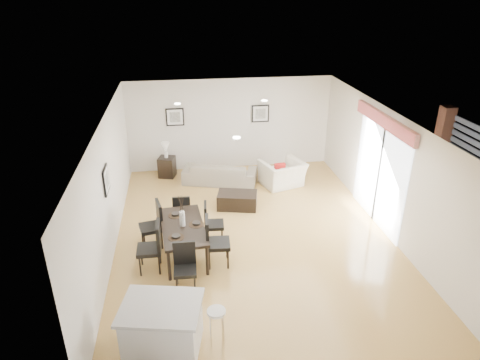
{
  "coord_description": "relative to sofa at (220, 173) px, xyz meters",
  "views": [
    {
      "loc": [
        -1.48,
        -8.08,
        5.14
      ],
      "look_at": [
        -0.23,
        0.4,
        1.19
      ],
      "focal_mm": 32.0,
      "sensor_mm": 36.0,
      "label": 1
    }
  ],
  "objects": [
    {
      "name": "ground",
      "position": [
        0.44,
        -2.88,
        -0.3
      ],
      "size": [
        8.0,
        8.0,
        0.0
      ],
      "primitive_type": "plane",
      "color": "tan",
      "rests_on": "ground"
    },
    {
      "name": "wall_back",
      "position": [
        0.44,
        1.12,
        1.05
      ],
      "size": [
        6.0,
        0.04,
        2.7
      ],
      "primitive_type": "cube",
      "color": "silver",
      "rests_on": "ground"
    },
    {
      "name": "wall_front",
      "position": [
        0.44,
        -6.88,
        1.05
      ],
      "size": [
        6.0,
        0.04,
        2.7
      ],
      "primitive_type": "cube",
      "color": "silver",
      "rests_on": "ground"
    },
    {
      "name": "wall_left",
      "position": [
        -2.56,
        -2.88,
        1.05
      ],
      "size": [
        0.04,
        8.0,
        2.7
      ],
      "primitive_type": "cube",
      "color": "silver",
      "rests_on": "ground"
    },
    {
      "name": "wall_right",
      "position": [
        3.44,
        -2.88,
        1.05
      ],
      "size": [
        0.04,
        8.0,
        2.7
      ],
      "primitive_type": "cube",
      "color": "silver",
      "rests_on": "ground"
    },
    {
      "name": "ceiling",
      "position": [
        0.44,
        -2.88,
        2.4
      ],
      "size": [
        6.0,
        8.0,
        0.02
      ],
      "primitive_type": "cube",
      "color": "white",
      "rests_on": "wall_back"
    },
    {
      "name": "sofa",
      "position": [
        0.0,
        0.0,
        0.0
      ],
      "size": [
        2.18,
        1.33,
        0.59
      ],
      "primitive_type": "imported",
      "rotation": [
        0.0,
        0.0,
        2.86
      ],
      "color": "gray",
      "rests_on": "ground"
    },
    {
      "name": "armchair",
      "position": [
        1.7,
        -0.43,
        0.06
      ],
      "size": [
        1.34,
        1.25,
        0.71
      ],
      "primitive_type": "imported",
      "rotation": [
        0.0,
        0.0,
        3.45
      ],
      "color": "#EFE6CE",
      "rests_on": "ground"
    },
    {
      "name": "courtyard_plant_b",
      "position": [
        6.26,
        -2.11,
        0.05
      ],
      "size": [
        0.5,
        0.5,
        0.69
      ],
      "primitive_type": "imported",
      "rotation": [
        0.0,
        0.0,
        0.36
      ],
      "color": "#3B5E28",
      "rests_on": "ground"
    },
    {
      "name": "dining_table",
      "position": [
        -1.1,
        -3.43,
        0.33
      ],
      "size": [
        0.97,
        1.74,
        0.7
      ],
      "rotation": [
        0.0,
        0.0,
        0.08
      ],
      "color": "black",
      "rests_on": "ground"
    },
    {
      "name": "dining_chair_wnear",
      "position": [
        -1.68,
        -3.85,
        0.28
      ],
      "size": [
        0.47,
        0.47,
        1.03
      ],
      "rotation": [
        0.0,
        0.0,
        -1.58
      ],
      "color": "black",
      "rests_on": "ground"
    },
    {
      "name": "dining_chair_wfar",
      "position": [
        -1.68,
        -2.99,
        0.27
      ],
      "size": [
        0.54,
        0.54,
        1.02
      ],
      "rotation": [
        0.0,
        0.0,
        -1.36
      ],
      "color": "black",
      "rests_on": "ground"
    },
    {
      "name": "dining_chair_enear",
      "position": [
        -0.52,
        -3.84,
        0.29
      ],
      "size": [
        0.5,
        0.5,
        1.04
      ],
      "rotation": [
        0.0,
        0.0,
        1.51
      ],
      "color": "black",
      "rests_on": "ground"
    },
    {
      "name": "dining_chair_efar",
      "position": [
        -0.51,
        -3.0,
        0.21
      ],
      "size": [
        0.44,
        0.44,
        0.92
      ],
      "rotation": [
        0.0,
        0.0,
        1.5
      ],
      "color": "black",
      "rests_on": "ground"
    },
    {
      "name": "dining_chair_head",
      "position": [
        -1.1,
        -4.46,
        0.21
      ],
      "size": [
        0.42,
        0.42,
        0.91
      ],
      "rotation": [
        0.0,
        0.0,
        -0.02
      ],
      "color": "black",
      "rests_on": "ground"
    },
    {
      "name": "dining_chair_foot",
      "position": [
        -1.1,
        -2.39,
        0.19
      ],
      "size": [
        0.41,
        0.41,
        0.87
      ],
      "rotation": [
        0.0,
        0.0,
        3.09
      ],
      "color": "black",
      "rests_on": "ground"
    },
    {
      "name": "vase",
      "position": [
        -1.1,
        -3.43,
        0.7
      ],
      "size": [
        0.73,
        1.19,
        0.67
      ],
      "color": "white",
      "rests_on": "dining_table"
    },
    {
      "name": "coffee_table",
      "position": [
        0.28,
        -1.53,
        -0.1
      ],
      "size": [
        1.08,
        0.79,
        0.39
      ],
      "primitive_type": "cube",
      "rotation": [
        0.0,
        0.0,
        -0.23
      ],
      "color": "black",
      "rests_on": "ground"
    },
    {
      "name": "side_table",
      "position": [
        -1.47,
        0.66,
        -0.0
      ],
      "size": [
        0.54,
        0.54,
        0.59
      ],
      "primitive_type": "cube",
      "rotation": [
        0.0,
        0.0,
        -0.27
      ],
      "color": "black",
      "rests_on": "ground"
    },
    {
      "name": "table_lamp",
      "position": [
        -1.47,
        0.66,
        0.58
      ],
      "size": [
        0.24,
        0.24,
        0.45
      ],
      "color": "white",
      "rests_on": "side_table"
    },
    {
      "name": "cushion",
      "position": [
        1.59,
        -0.54,
        0.26
      ],
      "size": [
        0.31,
        0.12,
        0.3
      ],
      "primitive_type": "cube",
      "rotation": [
        0.0,
        0.0,
        3.24
      ],
      "color": "#B11916",
      "rests_on": "armchair"
    },
    {
      "name": "kitchen_island",
      "position": [
        -1.48,
        -5.91,
        0.12
      ],
      "size": [
        1.35,
        1.14,
        0.83
      ],
      "rotation": [
        0.0,
        0.0,
        -0.21
      ],
      "color": "silver",
      "rests_on": "ground"
    },
    {
      "name": "bar_stool",
      "position": [
        -0.66,
        -5.91,
        0.25
      ],
      "size": [
        0.29,
        0.29,
        0.63
      ],
      "color": "white",
      "rests_on": "ground"
    },
    {
      "name": "framed_print_back_left",
      "position": [
        -1.16,
        1.09,
        1.35
      ],
      "size": [
        0.52,
        0.04,
        0.52
      ],
      "color": "black",
      "rests_on": "wall_back"
    },
    {
      "name": "framed_print_back_right",
      "position": [
        1.34,
        1.09,
        1.35
      ],
      "size": [
        0.52,
        0.04,
        0.52
      ],
      "color": "black",
      "rests_on": "wall_back"
    },
    {
      "name": "framed_print_left_wall",
      "position": [
        -2.53,
        -3.08,
        1.35
      ],
      "size": [
        0.04,
        0.52,
        0.52
      ],
      "rotation": [
        0.0,
        0.0,
        1.57
      ],
      "color": "black",
      "rests_on": "wall_left"
    },
    {
      "name": "sliding_door",
      "position": [
        3.4,
        -2.58,
        1.37
      ],
      "size": [
        0.12,
        2.7,
        2.57
      ],
      "color": "white",
      "rests_on": "wall_right"
    }
  ]
}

